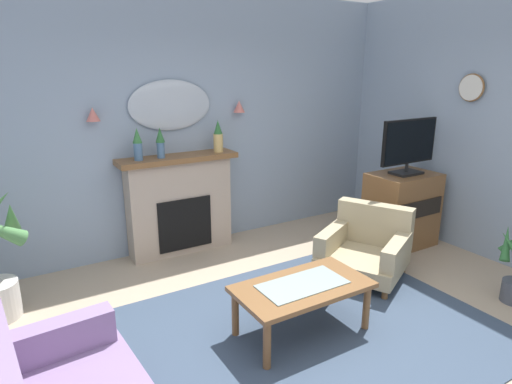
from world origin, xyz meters
name	(u,v)px	position (x,y,z in m)	size (l,w,h in m)	color
floor	(317,353)	(0.00, 0.00, -0.05)	(6.46, 5.97, 0.10)	tan
wall_back	(186,124)	(0.00, 2.54, 1.48)	(6.46, 0.10, 2.96)	#8C9EB2
patterned_rug	(302,334)	(0.00, 0.20, 0.01)	(3.20, 2.40, 0.01)	#38475B
fireplace	(180,205)	(-0.20, 2.32, 0.57)	(1.36, 0.36, 1.16)	tan
mantel_vase_left	(138,144)	(-0.65, 2.29, 1.34)	(0.10, 0.10, 0.35)	#4C7093
mantel_vase_right	(160,142)	(-0.40, 2.29, 1.34)	(0.10, 0.10, 0.33)	#4C7093
mantel_vase_centre	(218,137)	(0.30, 2.29, 1.34)	(0.11, 0.11, 0.37)	tan
wall_mirror	(170,105)	(-0.20, 2.46, 1.71)	(0.96, 0.06, 0.56)	#B2BCC6
wall_sconce_left	(93,114)	(-1.05, 2.41, 1.66)	(0.14, 0.14, 0.14)	#D17066
wall_sconce_right	(239,107)	(0.65, 2.41, 1.66)	(0.14, 0.14, 0.14)	#D17066
wall_clock	(471,88)	(2.69, 0.75, 1.90)	(0.04, 0.31, 0.31)	silver
coffee_table	(302,291)	(0.02, 0.23, 0.38)	(1.10, 0.60, 0.45)	brown
armchair_near_fireplace	(366,246)	(1.25, 0.76, 0.31)	(1.10, 1.09, 0.71)	tan
tv_cabinet	(401,209)	(2.18, 1.12, 0.45)	(0.80, 0.57, 0.90)	brown
tv_flatscreen	(409,145)	(2.18, 1.10, 1.25)	(0.84, 0.24, 0.65)	black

